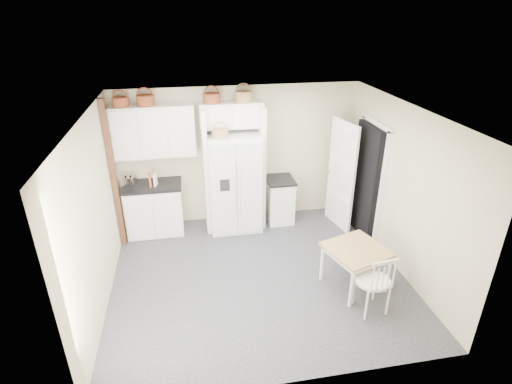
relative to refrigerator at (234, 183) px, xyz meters
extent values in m
plane|color=black|center=(0.15, -1.63, -0.91)|extent=(4.50, 4.50, 0.00)
plane|color=white|center=(0.15, -1.63, 1.69)|extent=(4.50, 4.50, 0.00)
plane|color=#C0B290|center=(0.15, 0.37, 0.39)|extent=(4.50, 0.00, 4.50)
plane|color=#C0B290|center=(-2.10, -1.63, 0.39)|extent=(0.00, 4.00, 4.00)
plane|color=#C0B290|center=(2.40, -1.63, 0.39)|extent=(0.00, 4.00, 4.00)
cube|color=silver|center=(0.00, 0.00, 0.00)|extent=(0.94, 0.75, 1.81)
cube|color=silver|center=(-1.48, 0.07, -0.44)|extent=(1.00, 0.63, 0.93)
cube|color=silver|center=(0.89, 0.07, -0.48)|extent=(0.48, 0.58, 0.85)
cube|color=#AA894B|center=(1.51, -2.12, -0.57)|extent=(1.01, 1.01, 0.67)
cube|color=silver|center=(1.54, -2.66, -0.42)|extent=(0.53, 0.49, 0.98)
cube|color=black|center=(-1.48, 0.07, 0.04)|extent=(1.04, 0.67, 0.04)
cube|color=black|center=(0.89, 0.07, -0.04)|extent=(0.52, 0.61, 0.04)
cube|color=silver|center=(-1.87, 0.07, 0.15)|extent=(0.28, 0.21, 0.17)
cube|color=#B53D1D|center=(-1.50, -0.01, 0.18)|extent=(0.05, 0.16, 0.24)
cube|color=white|center=(-1.40, -0.01, 0.17)|extent=(0.06, 0.15, 0.22)
cylinder|color=brown|center=(-1.84, 0.20, 1.52)|extent=(0.27, 0.27, 0.15)
cylinder|color=brown|center=(-1.43, 0.20, 1.53)|extent=(0.29, 0.29, 0.17)
cylinder|color=brown|center=(-0.33, 0.20, 1.52)|extent=(0.29, 0.29, 0.16)
cylinder|color=olive|center=(0.22, 0.20, 1.53)|extent=(0.31, 0.31, 0.18)
cylinder|color=olive|center=(-0.24, -0.10, 0.98)|extent=(0.28, 0.28, 0.15)
cube|color=silver|center=(-1.35, 0.20, 0.99)|extent=(1.40, 0.34, 0.90)
cube|color=silver|center=(0.00, 0.20, 1.22)|extent=(1.12, 0.34, 0.45)
cube|color=silver|center=(-0.51, 0.07, 0.24)|extent=(0.08, 0.60, 2.30)
cube|color=silver|center=(0.51, 0.07, 0.24)|extent=(0.08, 0.60, 2.30)
cube|color=#3A1F13|center=(-2.05, -0.28, 0.39)|extent=(0.09, 0.09, 2.60)
cube|color=black|center=(2.31, -0.63, 0.12)|extent=(0.18, 0.85, 2.05)
cube|color=white|center=(1.95, -0.29, 0.12)|extent=(0.21, 0.79, 2.05)
camera|label=1|loc=(-0.81, -6.68, 2.99)|focal=28.00mm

